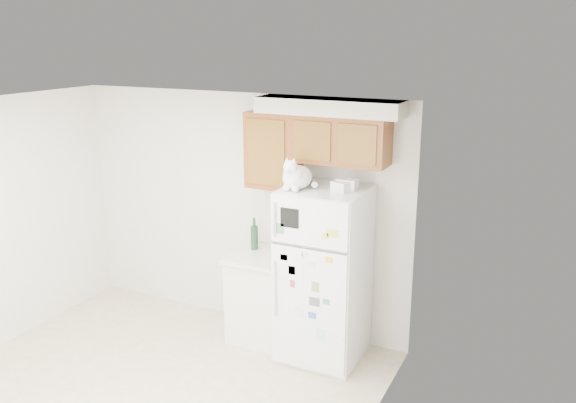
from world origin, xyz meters
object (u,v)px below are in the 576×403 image
Objects in this scene: cat at (296,176)px; storage_box_front at (340,187)px; refrigerator at (323,275)px; bottle_amber at (275,235)px; bottle_green at (254,234)px; storage_box_back at (347,184)px; base_counter at (264,296)px.

storage_box_front is (0.39, 0.10, -0.08)m from cat.
refrigerator is 0.70m from bottle_amber.
storage_box_back is at bearing -5.92° from bottle_green.
storage_box_back is 1.06m from bottle_amber.
cat is at bearing -23.93° from base_counter.
bottle_amber is (0.06, 0.14, 0.63)m from base_counter.
bottle_green is at bearing -170.25° from bottle_amber.
base_counter is (-0.69, 0.07, -0.39)m from refrigerator.
storage_box_back is (0.88, -0.00, 1.29)m from base_counter.
storage_box_front reaches higher than bottle_green.
bottle_green reaches higher than base_counter.
bottle_green is at bearing 153.53° from cat.
base_counter is 1.56m from storage_box_back.
storage_box_back is (0.42, 0.20, -0.07)m from cat.
bottle_amber is (-0.82, 0.15, -0.66)m from storage_box_back.
storage_box_front is at bearing -107.91° from storage_box_back.
base_counter is at bearing 156.07° from cat.
storage_box_back is at bearing -0.32° from base_counter.
refrigerator is 0.91m from storage_box_front.
cat is 1.35× the size of bottle_amber.
bottle_amber is (-0.79, 0.24, -0.65)m from storage_box_front.
base_counter is at bearing -171.42° from storage_box_front.
cat reaches higher than storage_box_back.
cat is at bearing -150.70° from refrigerator.
storage_box_front is at bearing 14.73° from cat.
refrigerator is 5.03× the size of bottle_green.
bottle_green is (-1.01, 0.20, -0.66)m from storage_box_front.
storage_box_back reaches higher than bottle_amber.
storage_box_back is 1.23m from bottle_green.
cat is 2.56× the size of storage_box_back.
refrigerator is 9.44× the size of storage_box_back.
cat is 1.00m from bottle_green.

